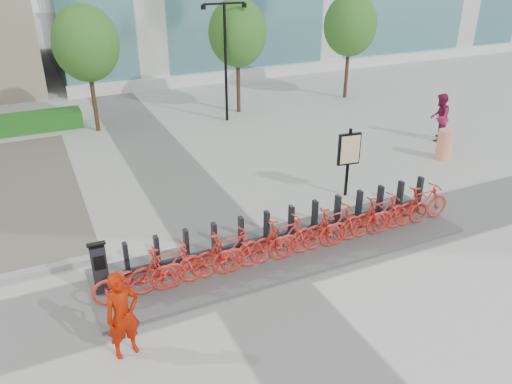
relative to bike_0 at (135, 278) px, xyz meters
name	(u,v)px	position (x,y,z in m)	size (l,w,h in m)	color
ground	(245,269)	(2.60, 0.05, -0.57)	(120.00, 120.00, 0.00)	#BABBB4
hedge_b	(6,125)	(-2.40, 13.25, -0.22)	(6.00, 1.20, 0.70)	#22681E
tree_1	(86,44)	(1.10, 12.05, 3.02)	(2.60, 2.60, 5.10)	#3E2C1B
tree_2	(238,33)	(7.60, 12.05, 3.02)	(2.60, 2.60, 5.10)	#3E2C1B
tree_3	(350,25)	(13.60, 12.05, 3.02)	(2.60, 2.60, 5.10)	#3E2C1B
streetlamp	(225,49)	(6.60, 11.05, 2.56)	(2.00, 0.20, 5.00)	black
dock_pad	(287,249)	(3.90, 0.35, -0.53)	(9.60, 2.40, 0.08)	#4E4E4E
dock_rail_posts	(293,222)	(4.32, 0.82, -0.07)	(8.74, 0.50, 0.85)	black
bike_0	(135,278)	(0.00, 0.00, 0.00)	(0.65, 1.87, 0.98)	red
bike_1	(167,268)	(0.72, 0.00, 0.05)	(0.51, 1.82, 1.09)	red
bike_2	(199,262)	(1.44, 0.00, 0.00)	(0.65, 1.87, 0.98)	red
bike_3	(228,252)	(2.16, 0.00, 0.05)	(0.51, 1.82, 1.09)	red
bike_4	(256,247)	(2.88, 0.00, 0.00)	(0.65, 1.87, 0.98)	red
bike_5	(283,239)	(3.60, 0.00, 0.05)	(0.51, 1.82, 1.09)	red
bike_6	(309,234)	(4.32, 0.00, 0.00)	(0.65, 1.87, 0.98)	red
bike_7	(333,226)	(5.04, 0.00, 0.05)	(0.51, 1.82, 1.09)	red
bike_8	(357,222)	(5.76, 0.00, 0.00)	(0.65, 1.87, 0.98)	red
bike_9	(380,215)	(6.48, 0.00, 0.05)	(0.51, 1.82, 1.09)	red
bike_10	(401,211)	(7.20, 0.00, 0.00)	(0.65, 1.87, 0.98)	red
bike_11	(422,204)	(7.92, 0.00, 0.05)	(0.51, 1.82, 1.09)	red
kiosk	(100,267)	(-0.64, 0.53, 0.13)	(0.41, 0.35, 1.29)	black
worker_red	(123,315)	(-0.54, -1.53, 0.32)	(0.65, 0.43, 1.78)	#9A1400
pedestrian	(439,117)	(13.27, 5.08, 0.37)	(0.92, 0.72, 1.89)	maroon
construction_barrel	(445,145)	(12.06, 3.43, -0.03)	(0.57, 0.57, 1.09)	#FC4200
map_sign	(349,152)	(7.09, 2.41, 0.87)	(0.72, 0.21, 2.18)	black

